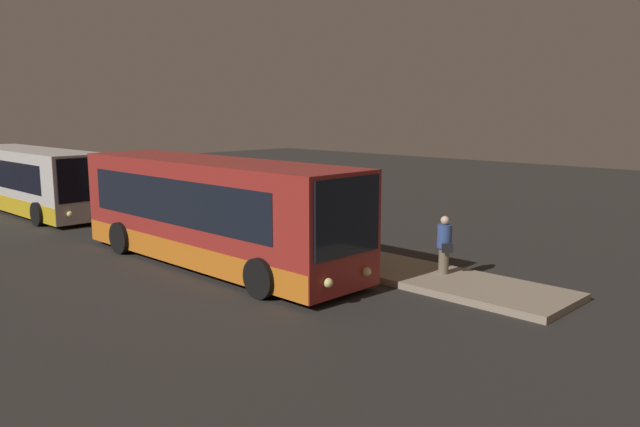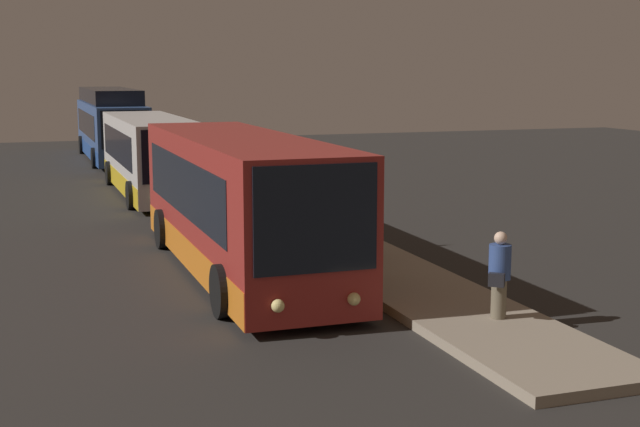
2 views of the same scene
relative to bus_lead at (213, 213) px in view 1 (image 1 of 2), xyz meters
The scene contains 9 objects.
ground 1.62m from the bus_lead, 149.65° to the left, with size 80.00×80.00×0.00m, color #2B2826.
platform 3.37m from the bus_lead, 95.73° to the left, with size 20.00×2.47×0.19m.
bus_lead is the anchor object (origin of this frame).
bus_second 13.76m from the bus_lead, behind, with size 10.58×2.72×2.88m.
passenger_boarding 6.92m from the bus_lead, 28.74° to the left, with size 0.66×0.63×1.61m.
passenger_waiting 3.24m from the bus_lead, 51.67° to the left, with size 0.58×0.54×1.57m.
passenger_with_bags 3.07m from the bus_lead, 84.23° to the left, with size 0.63×0.68×1.64m.
suitcase 2.89m from the bus_lead, 48.57° to the left, with size 0.32×0.24×0.99m.
sign_post 2.59m from the bus_lead, 123.69° to the left, with size 0.10×0.61×2.50m.
Camera 1 is at (15.55, -11.16, 4.67)m, focal length 35.00 mm.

